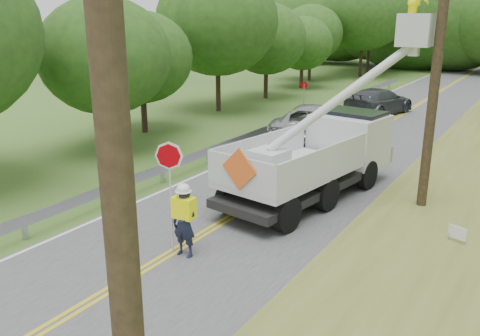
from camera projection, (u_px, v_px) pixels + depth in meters
The scene contains 11 objects.
ground at pixel (101, 296), 11.45m from camera, with size 140.00×140.00×0.00m, color #375122.
road at pixel (333, 156), 22.81m from camera, with size 7.20×96.00×0.03m.
guardrail at pixel (266, 130), 25.42m from camera, with size 0.18×48.00×0.77m.
utility_poles at pixel (478, 37), 21.19m from camera, with size 1.60×43.30×10.00m.
treeline_left at pixel (296, 21), 39.96m from camera, with size 10.53×54.92×10.84m.
flagger at pixel (184, 217), 13.04m from camera, with size 1.14×0.47×3.05m.
bucket_truck at pixel (331, 147), 17.77m from camera, with size 5.29×7.95×7.37m.
suv_silver at pixel (315, 122), 25.62m from camera, with size 3.01×6.52×1.81m, color #ADAEB4.
suv_darkgrey at pixel (378, 101), 32.03m from camera, with size 2.35×5.79×1.68m, color #3D4146.
stop_sign_permanent at pixel (304, 94), 30.86m from camera, with size 0.48×0.09×2.26m.
yard_sign at pixel (457, 234), 13.43m from camera, with size 0.49×0.20×0.74m.
Camera 1 is at (8.04, -6.89, 6.13)m, focal length 37.57 mm.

